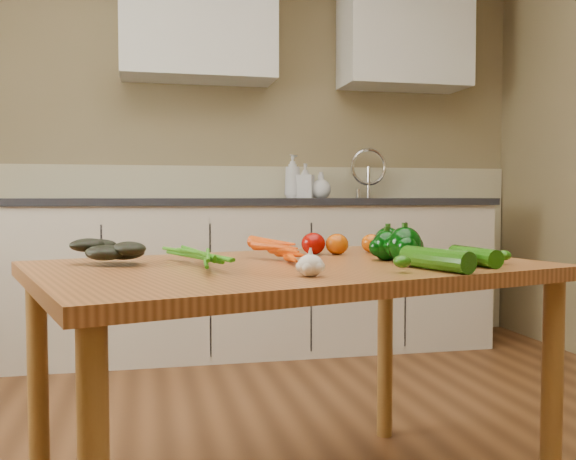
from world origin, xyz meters
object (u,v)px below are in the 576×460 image
(table, at_px, (290,292))
(garlic_bulb, at_px, (310,265))
(pepper_b, at_px, (388,242))
(tomato_b, at_px, (337,244))
(tomato_a, at_px, (313,244))
(zucchini_b, at_px, (436,259))
(zucchini_a, at_px, (474,256))
(pepper_a, at_px, (387,246))
(leafy_greens, at_px, (109,247))
(pepper_c, at_px, (405,245))
(soap_bottle_c, at_px, (321,185))
(soap_bottle_a, at_px, (293,176))
(carrot_bunch, at_px, (256,251))
(soap_bottle_b, at_px, (305,181))
(tomato_c, at_px, (371,243))

(table, bearing_deg, garlic_bulb, -109.54)
(garlic_bulb, bearing_deg, pepper_b, 51.19)
(table, relative_size, tomato_b, 20.90)
(garlic_bulb, xyz_separation_m, tomato_a, (0.15, 0.54, 0.01))
(garlic_bulb, height_order, tomato_b, tomato_b)
(table, distance_m, zucchini_b, 0.42)
(table, xyz_separation_m, zucchini_b, (0.32, -0.24, 0.11))
(table, relative_size, zucchini_a, 8.11)
(garlic_bulb, height_order, pepper_a, pepper_a)
(pepper_a, relative_size, pepper_b, 0.97)
(pepper_a, bearing_deg, table, -175.01)
(garlic_bulb, xyz_separation_m, tomato_b, (0.22, 0.52, 0.01))
(leafy_greens, relative_size, zucchini_b, 0.87)
(tomato_a, height_order, zucchini_b, tomato_a)
(garlic_bulb, xyz_separation_m, pepper_c, (0.34, 0.26, 0.02))
(garlic_bulb, relative_size, tomato_a, 0.79)
(soap_bottle_c, xyz_separation_m, zucchini_b, (-0.34, -2.30, -0.23))
(soap_bottle_c, height_order, zucchini_b, soap_bottle_c)
(soap_bottle_c, bearing_deg, tomato_a, -99.28)
(zucchini_b, bearing_deg, pepper_c, 89.29)
(soap_bottle_a, bearing_deg, pepper_c, 130.49)
(soap_bottle_a, bearing_deg, zucchini_b, 130.82)
(zucchini_b, bearing_deg, pepper_b, 85.50)
(soap_bottle_c, bearing_deg, soap_bottle_a, 179.80)
(pepper_b, height_order, tomato_b, pepper_b)
(garlic_bulb, xyz_separation_m, pepper_b, (0.37, 0.47, 0.02))
(tomato_b, relative_size, zucchini_b, 0.33)
(table, xyz_separation_m, zucchini_a, (0.47, -0.16, 0.11))
(soap_bottle_a, height_order, carrot_bunch, soap_bottle_a)
(soap_bottle_b, bearing_deg, carrot_bunch, 97.14)
(soap_bottle_a, distance_m, tomato_b, 1.89)
(soap_bottle_b, height_order, carrot_bunch, soap_bottle_b)
(pepper_c, bearing_deg, zucchini_b, -90.71)
(pepper_c, bearing_deg, soap_bottle_a, 85.59)
(tomato_a, height_order, tomato_b, tomato_a)
(soap_bottle_b, relative_size, zucchini_a, 1.11)
(table, distance_m, pepper_a, 0.32)
(pepper_a, bearing_deg, zucchini_a, -45.93)
(carrot_bunch, relative_size, pepper_a, 2.95)
(carrot_bunch, bearing_deg, tomato_b, 17.17)
(garlic_bulb, bearing_deg, soap_bottle_a, 77.93)
(carrot_bunch, relative_size, pepper_c, 2.56)
(soap_bottle_b, height_order, zucchini_a, soap_bottle_b)
(table, height_order, tomato_c, tomato_c)
(table, distance_m, tomato_b, 0.33)
(soap_bottle_b, bearing_deg, zucchini_a, 112.71)
(soap_bottle_a, height_order, tomato_b, soap_bottle_a)
(garlic_bulb, bearing_deg, tomato_a, 74.44)
(zucchini_a, bearing_deg, tomato_c, 106.76)
(carrot_bunch, xyz_separation_m, pepper_b, (0.45, 0.14, 0.01))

